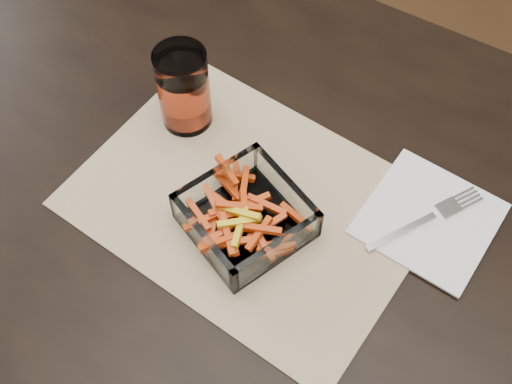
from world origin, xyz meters
The scene contains 6 objects.
dining_table centered at (0.00, 0.00, 0.66)m, with size 1.60×0.90×0.75m.
placemat centered at (-0.10, 0.00, 0.75)m, with size 0.45×0.33×0.00m, color tan.
glass_bowl centered at (-0.08, -0.03, 0.78)m, with size 0.18×0.18×0.05m.
tumbler centered at (-0.25, 0.08, 0.81)m, with size 0.07×0.07×0.13m.
napkin centered at (0.12, 0.10, 0.76)m, with size 0.16×0.16×0.00m, color white.
fork centered at (0.12, 0.10, 0.76)m, with size 0.11×0.16×0.00m.
Camera 1 is at (0.14, -0.38, 1.49)m, focal length 45.00 mm.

